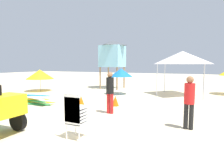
% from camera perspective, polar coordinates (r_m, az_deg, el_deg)
% --- Properties ---
extents(ground, '(80.00, 80.00, 0.00)m').
position_cam_1_polar(ground, '(7.00, -19.23, -11.67)').
color(ground, beige).
extents(stacked_plastic_chairs, '(0.48, 0.48, 1.29)m').
position_cam_1_polar(stacked_plastic_chairs, '(5.37, -11.10, -8.51)').
color(stacked_plastic_chairs, white).
rests_on(stacked_plastic_chairs, ground).
extents(surfboard_pile, '(2.59, 0.92, 0.48)m').
position_cam_1_polar(surfboard_pile, '(10.84, -22.72, -4.35)').
color(surfboard_pile, green).
rests_on(surfboard_pile, ground).
extents(lifeguard_near_left, '(0.32, 0.32, 1.71)m').
position_cam_1_polar(lifeguard_near_left, '(6.50, 22.18, -4.18)').
color(lifeguard_near_left, black).
rests_on(lifeguard_near_left, ground).
extents(lifeguard_near_center, '(0.32, 0.32, 1.76)m').
position_cam_1_polar(lifeguard_near_center, '(7.97, -0.60, -1.70)').
color(lifeguard_near_center, red).
rests_on(lifeguard_near_center, ground).
extents(popup_canopy, '(2.76, 2.76, 2.96)m').
position_cam_1_polar(popup_canopy, '(13.62, 20.35, 7.43)').
color(popup_canopy, '#B2B2B7').
rests_on(popup_canopy, ground).
extents(lifeguard_tower, '(1.98, 1.98, 4.12)m').
position_cam_1_polar(lifeguard_tower, '(16.49, 0.13, 9.09)').
color(lifeguard_tower, olive).
rests_on(lifeguard_tower, ground).
extents(beach_umbrella_left, '(1.61, 1.61, 1.80)m').
position_cam_1_polar(beach_umbrella_left, '(13.10, 2.73, 3.44)').
color(beach_umbrella_left, beige).
rests_on(beach_umbrella_left, ground).
extents(beach_umbrella_mid, '(2.09, 2.09, 1.68)m').
position_cam_1_polar(beach_umbrella_mid, '(15.82, -20.80, 2.74)').
color(beach_umbrella_mid, beige).
rests_on(beach_umbrella_mid, ground).
extents(traffic_cone_near, '(0.37, 0.37, 0.52)m').
position_cam_1_polar(traffic_cone_near, '(9.55, 1.00, -5.04)').
color(traffic_cone_near, orange).
rests_on(traffic_cone_near, ground).
extents(traffic_cone_far, '(0.41, 0.41, 0.59)m').
position_cam_1_polar(traffic_cone_far, '(9.19, -9.26, -5.36)').
color(traffic_cone_far, orange).
rests_on(traffic_cone_far, ground).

